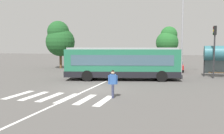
% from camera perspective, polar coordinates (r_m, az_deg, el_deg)
% --- Properties ---
extents(ground_plane, '(160.00, 160.00, 0.00)m').
position_cam_1_polar(ground_plane, '(17.39, -5.39, -5.40)').
color(ground_plane, '#514F4C').
extents(city_transit_bus, '(11.03, 5.09, 3.06)m').
position_cam_1_polar(city_transit_bus, '(22.06, 2.50, 0.96)').
color(city_transit_bus, black).
rests_on(city_transit_bus, ground_plane).
extents(pedestrian_crossing_street, '(0.56, 0.36, 1.72)m').
position_cam_1_polar(pedestrian_crossing_street, '(14.17, 0.20, -3.77)').
color(pedestrian_crossing_street, '#333856').
rests_on(pedestrian_crossing_street, ground_plane).
extents(parked_car_silver, '(2.03, 4.58, 1.35)m').
position_cam_1_polar(parked_car_silver, '(32.25, 1.28, 0.75)').
color(parked_car_silver, black).
rests_on(parked_car_silver, ground_plane).
extents(parked_car_white, '(2.26, 4.66, 1.35)m').
position_cam_1_polar(parked_car_white, '(31.21, 5.45, 0.59)').
color(parked_car_white, black).
rests_on(parked_car_white, ground_plane).
extents(parked_car_charcoal, '(2.13, 4.62, 1.35)m').
position_cam_1_polar(parked_car_charcoal, '(30.79, 10.67, 0.47)').
color(parked_car_charcoal, black).
rests_on(parked_car_charcoal, ground_plane).
extents(parked_car_red, '(1.94, 4.53, 1.35)m').
position_cam_1_polar(parked_car_red, '(30.99, 15.47, 0.40)').
color(parked_car_red, black).
rests_on(parked_car_red, ground_plane).
extents(traffic_light_far_corner, '(0.33, 0.32, 5.19)m').
position_cam_1_polar(traffic_light_far_corner, '(25.07, 23.91, 5.28)').
color(traffic_light_far_corner, '#28282B').
rests_on(traffic_light_far_corner, ground_plane).
extents(twin_arm_street_lamp, '(4.70, 0.32, 10.45)m').
position_cam_1_polar(twin_arm_street_lamp, '(27.15, 16.99, 11.51)').
color(twin_arm_street_lamp, '#939399').
rests_on(twin_arm_street_lamp, ground_plane).
extents(background_tree_left, '(4.18, 4.18, 6.89)m').
position_cam_1_polar(background_tree_left, '(34.83, -12.74, 6.74)').
color(background_tree_left, brown).
rests_on(background_tree_left, ground_plane).
extents(background_tree_right, '(3.37, 3.37, 6.24)m').
position_cam_1_polar(background_tree_right, '(36.34, 13.52, 6.40)').
color(background_tree_right, brown).
rests_on(background_tree_right, ground_plane).
extents(crosswalk_painted_stripes, '(6.34, 2.80, 0.01)m').
position_cam_1_polar(crosswalk_painted_stripes, '(14.79, -12.92, -7.33)').
color(crosswalk_painted_stripes, silver).
rests_on(crosswalk_painted_stripes, ground_plane).
extents(lane_center_line, '(0.16, 24.00, 0.01)m').
position_cam_1_polar(lane_center_line, '(19.25, -3.31, -4.37)').
color(lane_center_line, silver).
rests_on(lane_center_line, ground_plane).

